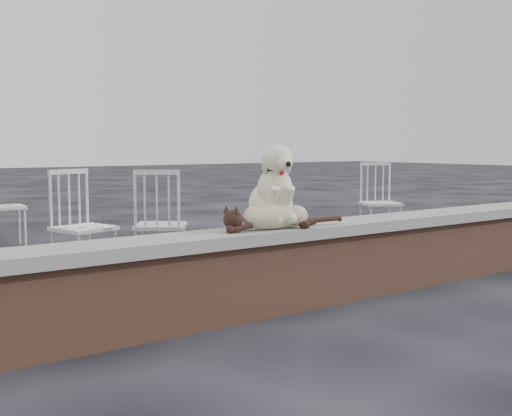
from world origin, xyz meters
TOP-DOWN VIEW (x-y plane):
  - ground at (0.00, 0.00)m, footprint 60.00×60.00m
  - brick_wall at (0.00, 0.00)m, footprint 6.00×0.30m
  - capstone at (0.00, 0.00)m, footprint 6.20×0.40m
  - dog at (-0.34, 0.10)m, footprint 0.46×0.56m
  - cat at (-0.42, -0.05)m, footprint 1.13×0.47m
  - chair_c at (-0.51, 1.45)m, footprint 0.78×0.78m
  - chair_e at (-1.20, 3.93)m, footprint 0.61×0.61m
  - chair_d at (2.56, 1.78)m, footprint 0.75×0.75m
  - chair_a at (-1.11, 1.67)m, footprint 0.69×0.69m

SIDE VIEW (x-z plane):
  - ground at x=0.00m, z-range 0.00..0.00m
  - brick_wall at x=0.00m, z-range 0.00..0.50m
  - chair_c at x=-0.51m, z-range 0.00..0.94m
  - chair_e at x=-1.20m, z-range 0.00..0.94m
  - chair_d at x=2.56m, z-range 0.00..0.94m
  - chair_a at x=-1.11m, z-range 0.00..0.94m
  - capstone at x=0.00m, z-range 0.50..0.58m
  - cat at x=-0.42m, z-range 0.58..0.77m
  - dog at x=-0.34m, z-range 0.58..1.15m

